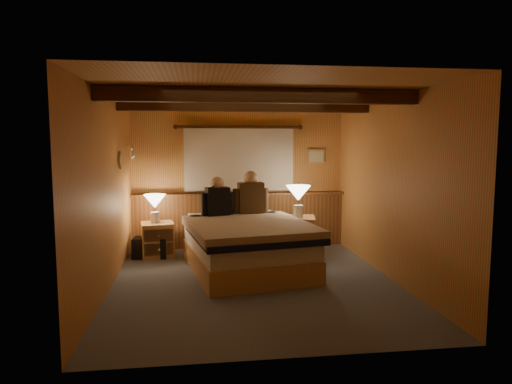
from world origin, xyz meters
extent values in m
plane|color=#535A62|center=(0.00, 0.00, 0.00)|extent=(4.20, 4.20, 0.00)
plane|color=tan|center=(0.00, 0.00, 2.40)|extent=(4.20, 4.20, 0.00)
plane|color=#D78B4D|center=(0.00, 2.10, 1.20)|extent=(3.60, 0.00, 3.60)
plane|color=#D78B4D|center=(-1.80, 0.00, 1.20)|extent=(0.00, 4.20, 4.20)
plane|color=#D78B4D|center=(1.80, 0.00, 1.20)|extent=(0.00, 4.20, 4.20)
plane|color=#D78B4D|center=(0.00, -2.10, 1.20)|extent=(3.60, 0.00, 3.60)
cube|color=brown|center=(0.00, 2.04, 0.45)|extent=(3.60, 0.12, 0.90)
cube|color=brown|center=(0.00, 1.98, 0.92)|extent=(3.60, 0.22, 0.04)
cylinder|color=#4B2C12|center=(0.00, 2.02, 2.05)|extent=(2.10, 0.05, 0.05)
sphere|color=#4B2C12|center=(-1.05, 2.02, 2.05)|extent=(0.08, 0.08, 0.08)
sphere|color=#4B2C12|center=(1.05, 2.02, 2.05)|extent=(0.08, 0.08, 0.08)
cube|color=beige|center=(0.00, 2.03, 1.50)|extent=(1.85, 0.08, 1.05)
cube|color=#4B2C12|center=(0.00, -0.60, 2.31)|extent=(3.60, 0.15, 0.16)
cube|color=#4B2C12|center=(0.00, 0.90, 2.31)|extent=(3.60, 0.15, 0.16)
cylinder|color=white|center=(-1.74, 1.60, 1.75)|extent=(0.03, 0.55, 0.03)
torus|color=white|center=(-1.71, 1.45, 1.63)|extent=(0.01, 0.21, 0.21)
torus|color=white|center=(-1.71, 1.68, 1.63)|extent=(0.01, 0.21, 0.21)
cube|color=tan|center=(1.35, 2.08, 1.55)|extent=(0.30, 0.03, 0.25)
cube|color=beige|center=(1.35, 2.06, 1.55)|extent=(0.24, 0.01, 0.19)
cube|color=tan|center=(-0.03, 0.58, 0.15)|extent=(1.81, 2.22, 0.30)
cube|color=silver|center=(-0.03, 0.58, 0.42)|extent=(1.77, 2.17, 0.24)
cube|color=black|center=(0.01, 0.34, 0.57)|extent=(1.80, 1.84, 0.08)
cube|color=tan|center=(-0.01, 0.46, 0.64)|extent=(1.88, 2.04, 0.12)
cube|color=silver|center=(-0.54, 1.28, 0.62)|extent=(0.65, 0.44, 0.16)
cube|color=silver|center=(0.20, 1.41, 0.62)|extent=(0.65, 0.44, 0.16)
cube|color=tan|center=(-1.34, 1.53, 0.27)|extent=(0.55, 0.51, 0.54)
cube|color=brown|center=(-1.31, 1.32, 0.38)|extent=(0.44, 0.09, 0.19)
cube|color=brown|center=(-1.31, 1.32, 0.16)|extent=(0.44, 0.09, 0.19)
cylinder|color=white|center=(-1.31, 1.32, 0.38)|extent=(0.03, 0.03, 0.03)
cylinder|color=white|center=(-1.31, 1.32, 0.16)|extent=(0.03, 0.03, 0.03)
cube|color=tan|center=(0.86, 1.36, 0.31)|extent=(0.65, 0.61, 0.61)
cube|color=brown|center=(0.81, 1.13, 0.43)|extent=(0.49, 0.12, 0.21)
cube|color=brown|center=(0.81, 1.13, 0.18)|extent=(0.49, 0.12, 0.21)
cylinder|color=white|center=(0.81, 1.13, 0.43)|extent=(0.04, 0.04, 0.03)
cylinder|color=white|center=(0.81, 1.13, 0.18)|extent=(0.04, 0.04, 0.03)
cylinder|color=silver|center=(-1.38, 1.54, 0.62)|extent=(0.13, 0.13, 0.17)
cylinder|color=white|center=(-1.38, 1.54, 0.74)|extent=(0.02, 0.02, 0.09)
cone|color=#FBE8C3|center=(-1.38, 1.54, 0.88)|extent=(0.34, 0.34, 0.21)
cylinder|color=silver|center=(0.87, 1.31, 0.71)|extent=(0.15, 0.15, 0.19)
cylinder|color=white|center=(0.87, 1.31, 0.84)|extent=(0.03, 0.03, 0.11)
cone|color=#FBE8C3|center=(0.87, 1.31, 1.00)|extent=(0.39, 0.39, 0.24)
cube|color=black|center=(-0.41, 1.18, 0.89)|extent=(0.38, 0.28, 0.45)
cylinder|color=black|center=(-0.61, 1.13, 0.86)|extent=(0.11, 0.11, 0.36)
cylinder|color=black|center=(-0.22, 1.23, 0.86)|extent=(0.11, 0.11, 0.36)
sphere|color=tan|center=(-0.41, 1.18, 1.18)|extent=(0.20, 0.20, 0.20)
cube|color=#47321C|center=(0.11, 1.33, 0.92)|extent=(0.41, 0.26, 0.51)
cylinder|color=#47321C|center=(-0.11, 1.31, 0.88)|extent=(0.12, 0.12, 0.40)
cylinder|color=#47321C|center=(0.33, 1.35, 0.88)|extent=(0.12, 0.12, 0.40)
sphere|color=tan|center=(0.11, 1.33, 1.24)|extent=(0.22, 0.22, 0.22)
cube|color=black|center=(-1.45, 1.49, 0.16)|extent=(0.55, 0.35, 0.32)
cylinder|color=black|center=(-1.45, 1.49, 0.34)|extent=(0.11, 0.32, 0.08)
camera|label=1|loc=(-0.74, -5.67, 1.80)|focal=32.00mm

